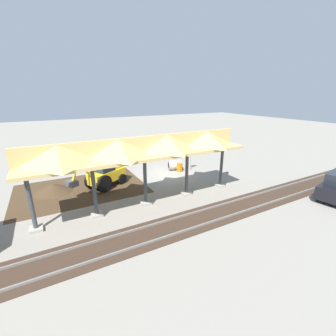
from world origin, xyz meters
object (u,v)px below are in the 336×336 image
object	(u,v)px
stop_sign	(191,154)
backhoe	(105,173)
concrete_pipe	(175,165)
traffic_barrel	(180,167)

from	to	relation	value
stop_sign	backhoe	world-z (taller)	backhoe
stop_sign	concrete_pipe	xyz separation A→B (m)	(1.28, -0.92, -1.24)
backhoe	stop_sign	bearing A→B (deg)	-178.60
traffic_barrel	stop_sign	bearing A→B (deg)	169.31
stop_sign	backhoe	size ratio (longest dim) A/B	0.48
stop_sign	concrete_pipe	size ratio (longest dim) A/B	1.53
backhoe	concrete_pipe	bearing A→B (deg)	-171.35
concrete_pipe	traffic_barrel	distance (m)	0.72
backhoe	traffic_barrel	bearing A→B (deg)	-176.75
stop_sign	traffic_barrel	world-z (taller)	stop_sign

